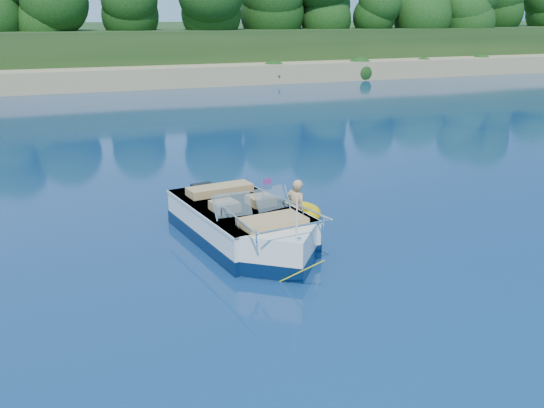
{
  "coord_description": "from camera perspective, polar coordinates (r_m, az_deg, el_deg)",
  "views": [
    {
      "loc": [
        -2.86,
        -10.83,
        5.36
      ],
      "look_at": [
        2.3,
        2.48,
        0.85
      ],
      "focal_mm": 40.0,
      "sensor_mm": 36.0,
      "label": 1
    }
  ],
  "objects": [
    {
      "name": "treeline",
      "position": [
        51.92,
        -18.81,
        16.85
      ],
      "size": [
        150.0,
        7.12,
        8.19
      ],
      "color": "#301D10",
      "rests_on": "ground"
    },
    {
      "name": "ground",
      "position": [
        12.41,
        -5.81,
        -8.14
      ],
      "size": [
        160.0,
        160.0,
        0.0
      ],
      "primitive_type": "plane",
      "color": "#0A1948",
      "rests_on": "ground"
    },
    {
      "name": "boy",
      "position": [
        16.61,
        2.07,
        -1.31
      ],
      "size": [
        0.82,
        0.95,
        1.73
      ],
      "primitive_type": "imported",
      "rotation": [
        0.0,
        -0.17,
        2.16
      ],
      "color": "tan",
      "rests_on": "ground"
    },
    {
      "name": "tow_tube",
      "position": [
        16.66,
        2.16,
        -0.89
      ],
      "size": [
        1.59,
        1.59,
        0.38
      ],
      "rotation": [
        0.0,
        0.0,
        0.1
      ],
      "color": "#ECB200",
      "rests_on": "ground"
    },
    {
      "name": "motorboat",
      "position": [
        14.61,
        -2.46,
        -2.33
      ],
      "size": [
        2.74,
        6.15,
        2.05
      ],
      "rotation": [
        0.0,
        0.0,
        0.14
      ],
      "color": "white",
      "rests_on": "ground"
    },
    {
      "name": "shoreline",
      "position": [
        74.78,
        -19.48,
        13.2
      ],
      "size": [
        170.0,
        59.0,
        6.0
      ],
      "color": "tan",
      "rests_on": "ground"
    }
  ]
}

